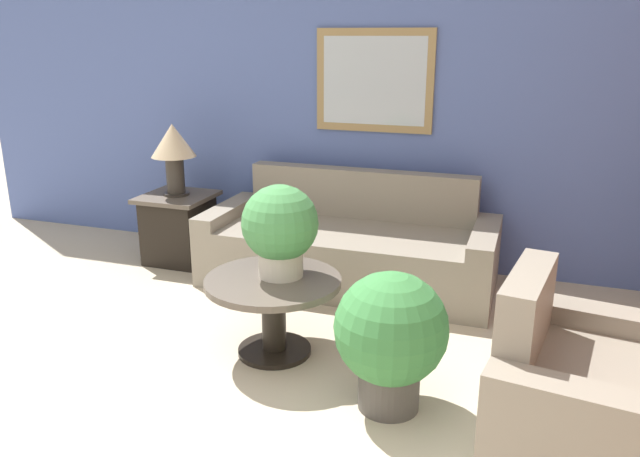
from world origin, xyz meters
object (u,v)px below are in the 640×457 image
object	(u,v)px
couch_main	(349,248)
armchair	(605,401)
coffee_table	(273,299)
table_lamp	(173,147)
potted_plant_floor	(391,335)
potted_plant_on_table	(280,227)
side_table	(179,227)

from	to	relation	value
couch_main	armchair	xyz separation A→B (m)	(1.70, -1.63, -0.00)
armchair	coffee_table	size ratio (longest dim) A/B	1.43
table_lamp	couch_main	bearing A→B (deg)	0.31
couch_main	potted_plant_floor	distance (m)	1.74
couch_main	potted_plant_floor	xyz separation A→B (m)	(0.69, -1.59, 0.14)
potted_plant_on_table	couch_main	bearing A→B (deg)	86.47
couch_main	table_lamp	xyz separation A→B (m)	(-1.50, -0.01, 0.71)
armchair	potted_plant_on_table	world-z (taller)	potted_plant_on_table
side_table	table_lamp	size ratio (longest dim) A/B	0.98
couch_main	table_lamp	bearing A→B (deg)	-179.69
side_table	potted_plant_floor	bearing A→B (deg)	-35.75
potted_plant_on_table	armchair	bearing A→B (deg)	-14.01
coffee_table	potted_plant_floor	size ratio (longest dim) A/B	1.10
couch_main	armchair	world-z (taller)	same
potted_plant_floor	coffee_table	bearing A→B (deg)	156.67
coffee_table	side_table	distance (m)	1.87
armchair	potted_plant_on_table	distance (m)	1.90
table_lamp	potted_plant_floor	bearing A→B (deg)	-35.75
table_lamp	potted_plant_on_table	bearing A→B (deg)	-39.51
side_table	potted_plant_floor	size ratio (longest dim) A/B	0.78
armchair	potted_plant_floor	size ratio (longest dim) A/B	1.56
armchair	table_lamp	xyz separation A→B (m)	(-3.20, 1.62, 0.71)
table_lamp	potted_plant_floor	size ratio (longest dim) A/B	0.80
armchair	side_table	bearing A→B (deg)	71.71
coffee_table	potted_plant_floor	world-z (taller)	potted_plant_floor
table_lamp	coffee_table	bearing A→B (deg)	-41.43
armchair	table_lamp	world-z (taller)	table_lamp
couch_main	potted_plant_floor	size ratio (longest dim) A/B	2.99
armchair	potted_plant_on_table	xyz separation A→B (m)	(-1.77, 0.44, 0.51)
couch_main	armchair	bearing A→B (deg)	-43.81
couch_main	side_table	xyz separation A→B (m)	(-1.50, -0.01, 0.02)
couch_main	table_lamp	distance (m)	1.66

